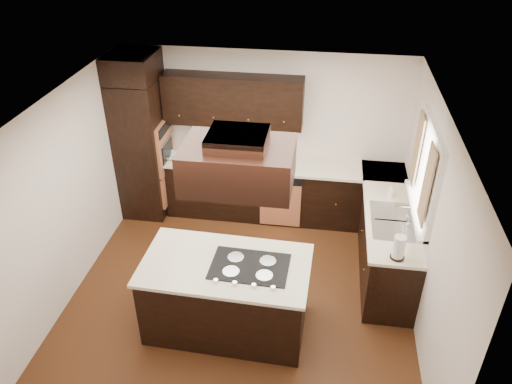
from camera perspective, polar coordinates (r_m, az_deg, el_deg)
floor at (r=6.48m, az=-1.69°, el=-11.48°), size 4.20×4.20×0.02m
ceiling at (r=5.09m, az=-2.14°, el=9.57°), size 4.20×4.20×0.02m
wall_back at (r=7.51m, az=0.95°, el=6.77°), size 4.20×0.02×2.50m
wall_front at (r=4.16m, az=-7.25°, el=-18.61°), size 4.20×0.02×2.50m
wall_left at (r=6.37m, az=-20.93°, el=-0.52°), size 0.02×4.20×2.50m
wall_right at (r=5.76m, az=19.31°, el=-3.85°), size 0.02×4.20×2.50m
oven_column at (r=7.65m, az=-12.82°, el=4.87°), size 0.65×0.75×2.12m
wall_oven_face at (r=7.51m, az=-10.36°, el=5.14°), size 0.05×0.62×0.78m
base_cabinets_back at (r=7.62m, az=0.85°, el=0.25°), size 2.93×0.60×0.88m
base_cabinets_right at (r=6.89m, az=14.56°, el=-4.81°), size 0.60×2.40×0.88m
countertop_back at (r=7.37m, az=0.86°, el=3.22°), size 2.93×0.63×0.04m
countertop_right at (r=6.63m, az=14.96°, el=-1.61°), size 0.63×2.40×0.04m
upper_cabinets at (r=7.18m, az=-2.66°, el=10.41°), size 2.00×0.34×0.72m
dishwasher_front at (r=7.37m, az=2.79°, el=-1.42°), size 0.60×0.05×0.72m
window_frame at (r=6.00m, az=18.89°, el=2.33°), size 0.06×1.32×1.12m
window_pane at (r=6.01m, az=19.15°, el=2.30°), size 0.00×1.20×1.00m
curtain_left at (r=5.61m, az=18.94°, el=0.72°), size 0.02×0.34×0.90m
curtain_right at (r=6.33m, az=17.93°, el=4.63°), size 0.02×0.34×0.90m
sink_rim at (r=6.33m, az=15.36°, el=-3.18°), size 0.52×0.84×0.01m
island at (r=5.80m, az=-3.36°, el=-11.82°), size 1.80×1.02×0.88m
island_top at (r=5.49m, az=-3.51°, el=-8.35°), size 1.87×1.09×0.04m
cooktop at (r=5.43m, az=-0.72°, el=-8.49°), size 0.86×0.58×0.01m
range_hood at (r=4.74m, az=-2.05°, el=3.06°), size 1.05×0.72×0.42m
hood_duct at (r=4.61m, az=-2.12°, el=6.05°), size 0.55×0.50×0.13m
blender_base at (r=7.46m, az=-6.84°, el=3.96°), size 0.15×0.15×0.10m
blender_pitcher at (r=7.38m, az=-6.93°, el=5.19°), size 0.13×0.13×0.26m
spice_rack at (r=7.32m, az=-2.33°, el=4.54°), size 0.38×0.21×0.31m
mixing_bowl at (r=7.58m, az=-9.70°, el=4.07°), size 0.35×0.35×0.07m
soap_bottle at (r=6.75m, az=15.08°, el=0.08°), size 0.08×0.08×0.16m
paper_towel at (r=5.67m, az=16.01°, el=-6.13°), size 0.17×0.17×0.29m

